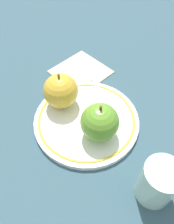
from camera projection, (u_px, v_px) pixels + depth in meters
ground_plane at (92, 125)px, 0.51m from camera, size 2.00×2.00×0.00m
plate at (87, 119)px, 0.51m from camera, size 0.24×0.24×0.02m
apple_red_whole at (100, 122)px, 0.45m from camera, size 0.08×0.08×0.09m
apple_second_whole at (61, 91)px, 0.50m from camera, size 0.08×0.08×0.09m
fork at (100, 98)px, 0.54m from camera, size 0.14×0.16×0.00m
drinking_glass at (158, 183)px, 0.38m from camera, size 0.07×0.07×0.09m
napkin_folded at (81, 71)px, 0.62m from camera, size 0.15×0.15×0.01m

